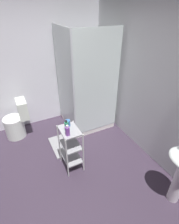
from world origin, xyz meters
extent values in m
cube|color=#372B3B|center=(0.00, 0.00, -0.01)|extent=(4.20, 4.20, 0.02)
cube|color=white|center=(0.00, 1.85, 1.25)|extent=(4.20, 0.10, 2.50)
cube|color=white|center=(-1.85, 0.00, 1.25)|extent=(0.10, 4.20, 2.50)
cube|color=white|center=(-1.31, 1.27, 0.05)|extent=(0.90, 0.90, 0.10)
cube|color=silver|center=(-1.31, 0.82, 1.05)|extent=(0.90, 0.02, 1.90)
cube|color=silver|center=(-0.86, 1.27, 1.05)|extent=(0.02, 0.90, 1.90)
cylinder|color=silver|center=(-0.86, 0.82, 1.05)|extent=(0.04, 0.04, 1.90)
cylinder|color=silver|center=(-1.31, 1.27, 0.10)|extent=(0.08, 0.08, 0.00)
cylinder|color=white|center=(0.90, 1.52, 0.34)|extent=(0.15, 0.15, 0.68)
cylinder|color=white|center=(-1.48, -0.22, 0.20)|extent=(0.37, 0.37, 0.40)
torus|color=white|center=(-1.48, -0.22, 0.42)|extent=(0.37, 0.37, 0.04)
cube|color=white|center=(-1.48, -0.01, 0.58)|extent=(0.35, 0.17, 0.36)
cylinder|color=silver|center=(-0.45, 0.37, 0.37)|extent=(0.02, 0.02, 0.74)
cylinder|color=silver|center=(-0.09, 0.37, 0.37)|extent=(0.02, 0.02, 0.74)
cylinder|color=silver|center=(-0.45, 0.63, 0.37)|extent=(0.02, 0.02, 0.74)
cylinder|color=silver|center=(-0.09, 0.63, 0.37)|extent=(0.02, 0.02, 0.74)
cube|color=#99999E|center=(-0.27, 0.50, 0.18)|extent=(0.36, 0.26, 0.02)
cube|color=#99999E|center=(-0.27, 0.50, 0.45)|extent=(0.36, 0.26, 0.02)
cube|color=#99999E|center=(-0.27, 0.50, 0.73)|extent=(0.36, 0.26, 0.02)
cylinder|color=#2C9364|center=(-0.27, 0.46, 0.81)|extent=(0.06, 0.06, 0.14)
cylinder|color=black|center=(-0.27, 0.46, 0.90)|extent=(0.03, 0.03, 0.03)
cylinder|color=purple|center=(-0.17, 0.44, 0.81)|extent=(0.06, 0.06, 0.14)
cylinder|color=silver|center=(-0.17, 0.44, 0.89)|extent=(0.03, 0.03, 0.03)
cylinder|color=#3870B2|center=(-0.37, 0.51, 0.79)|extent=(0.07, 0.07, 0.10)
cube|color=gray|center=(-0.79, 0.52, 0.01)|extent=(0.60, 0.40, 0.02)
camera|label=1|loc=(1.65, -0.14, 2.30)|focal=27.97mm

